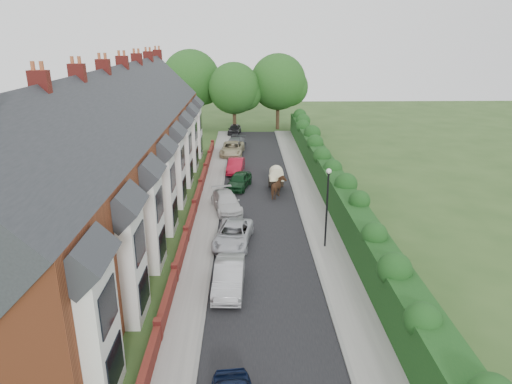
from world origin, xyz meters
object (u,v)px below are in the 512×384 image
(car_beige, at_px, (232,149))
(horse, at_px, (278,188))
(car_silver_a, at_px, (229,277))
(car_grey, at_px, (235,145))
(car_white, at_px, (226,202))
(car_green, at_px, (239,181))
(car_silver_b, at_px, (233,235))
(lamppost, at_px, (327,198))
(horse_cart, at_px, (276,176))
(car_red, at_px, (236,166))
(car_black, at_px, (234,129))

(car_beige, bearing_deg, horse, -69.17)
(car_silver_a, relative_size, car_grey, 0.88)
(car_white, height_order, car_green, car_green)
(car_silver_a, xyz_separation_m, car_silver_b, (0.08, 5.42, -0.06))
(lamppost, relative_size, horse_cart, 1.85)
(lamppost, distance_m, horse_cart, 11.91)
(car_beige, bearing_deg, lamppost, -70.12)
(car_beige, relative_size, horse, 2.56)
(car_silver_b, height_order, car_red, car_red)
(lamppost, relative_size, car_green, 1.29)
(car_silver_a, bearing_deg, car_beige, 93.42)
(horse, bearing_deg, horse_cart, -69.49)
(car_silver_b, distance_m, horse, 9.34)
(car_black, distance_m, horse_cart, 23.47)
(car_silver_b, distance_m, horse_cart, 11.39)
(car_silver_b, bearing_deg, car_black, 98.91)
(car_grey, bearing_deg, horse, -64.44)
(car_beige, xyz_separation_m, car_black, (0.00, 11.20, -0.06))
(lamppost, relative_size, car_grey, 1.06)
(car_silver_a, distance_m, car_silver_b, 5.42)
(car_green, relative_size, car_grey, 0.82)
(car_silver_b, height_order, car_white, car_white)
(lamppost, bearing_deg, car_grey, 103.67)
(car_red, bearing_deg, horse, -58.66)
(car_silver_a, bearing_deg, car_black, 93.09)
(lamppost, height_order, car_green, lamppost)
(lamppost, height_order, car_silver_a, lamppost)
(car_grey, height_order, horse_cart, horse_cart)
(car_red, relative_size, car_beige, 0.79)
(car_beige, height_order, horse_cart, horse_cart)
(car_red, bearing_deg, car_grey, 97.31)
(lamppost, relative_size, car_red, 1.27)
(car_black, bearing_deg, car_silver_a, -83.71)
(car_green, bearing_deg, car_red, 108.59)
(car_silver_a, relative_size, car_red, 1.06)
(car_black, bearing_deg, car_beige, -84.53)
(car_grey, bearing_deg, car_red, -76.08)
(car_green, bearing_deg, car_black, 106.33)
(horse_cart, bearing_deg, car_silver_b, -107.64)
(car_silver_b, distance_m, car_white, 5.98)
(car_silver_a, relative_size, car_beige, 0.84)
(car_black, bearing_deg, car_green, -82.27)
(car_silver_b, distance_m, car_grey, 24.75)
(car_green, relative_size, car_red, 0.98)
(car_white, relative_size, car_red, 1.13)
(lamppost, distance_m, horse, 9.92)
(car_white, relative_size, car_beige, 0.89)
(car_silver_b, relative_size, horse_cart, 1.67)
(car_white, xyz_separation_m, car_green, (0.90, 5.25, 0.02))
(car_black, height_order, horse, horse)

